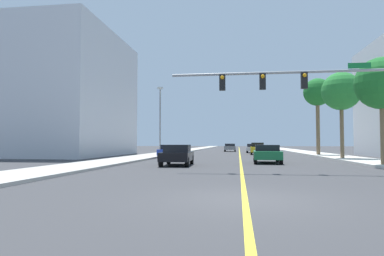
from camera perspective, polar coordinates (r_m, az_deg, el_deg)
ground at (r=51.12m, az=8.09°, el=-4.17°), size 192.00×192.00×0.00m
sidewalk_left at (r=52.01m, az=-2.69°, el=-4.08°), size 3.52×168.00×0.15m
sidewalk_right at (r=52.06m, az=18.86°, el=-3.95°), size 3.52×168.00×0.15m
lane_marking_center at (r=51.12m, az=8.09°, el=-4.16°), size 0.16×144.00×0.01m
building_left_near at (r=43.05m, az=-22.83°, el=5.11°), size 15.74×17.10×14.12m
traffic_signal_mast at (r=18.48m, az=20.78°, el=6.39°), size 12.15×0.36×5.56m
street_lamp at (r=35.98m, az=-5.44°, el=1.84°), size 0.56×0.28×7.32m
palm_near at (r=24.42m, az=29.58°, el=6.53°), size 3.28×3.28×6.75m
palm_mid at (r=32.91m, az=24.02°, el=5.66°), size 3.40×3.40×7.66m
palm_far at (r=41.58m, az=20.54°, el=5.55°), size 3.17×3.17×8.80m
car_yellow at (r=43.79m, az=11.06°, el=-3.41°), size 1.89×4.38×1.51m
car_gray at (r=57.41m, az=6.47°, el=-3.29°), size 1.97×4.20×1.34m
car_blue at (r=32.30m, az=-3.67°, el=-3.93°), size 1.82×3.87×1.31m
car_silver at (r=50.82m, az=10.23°, el=-3.37°), size 1.89×4.30×1.34m
car_green at (r=25.58m, az=12.63°, el=-4.24°), size 2.09×4.48×1.34m
car_black at (r=22.29m, az=-2.53°, el=-4.55°), size 2.01×4.09×1.37m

